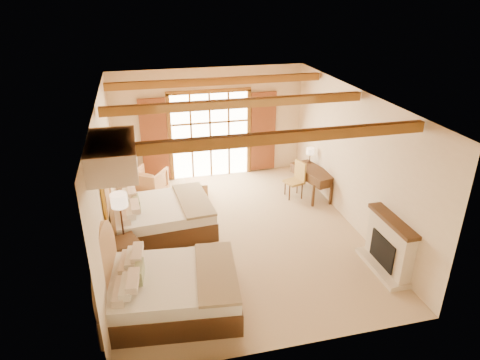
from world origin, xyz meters
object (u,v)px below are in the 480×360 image
object	(u,v)px
bed_near	(163,288)
desk	(313,181)
armchair	(149,182)
bed_far	(154,215)
nightstand	(125,254)

from	to	relation	value
bed_near	desk	world-z (taller)	bed_near
bed_near	armchair	size ratio (longest dim) A/B	3.03
armchair	desk	bearing A→B (deg)	-162.72
bed_far	armchair	world-z (taller)	bed_far
bed_near	armchair	xyz separation A→B (m)	(-0.01, 4.72, -0.09)
bed_near	bed_far	size ratio (longest dim) A/B	1.03
bed_near	desk	xyz separation A→B (m)	(4.31, 3.64, -0.06)
bed_far	armchair	bearing A→B (deg)	85.84
bed_far	desk	world-z (taller)	bed_far
bed_near	bed_far	world-z (taller)	bed_near
nightstand	desk	bearing A→B (deg)	3.78
bed_far	nightstand	world-z (taller)	bed_far
desk	bed_near	bearing A→B (deg)	-153.54
nightstand	desk	world-z (taller)	desk
bed_near	nightstand	bearing A→B (deg)	120.66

